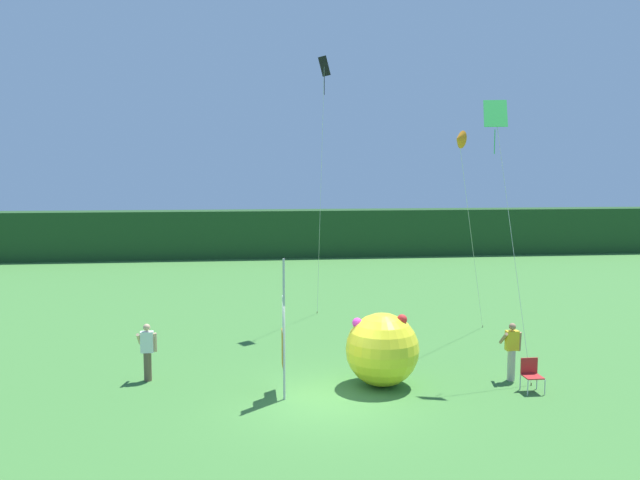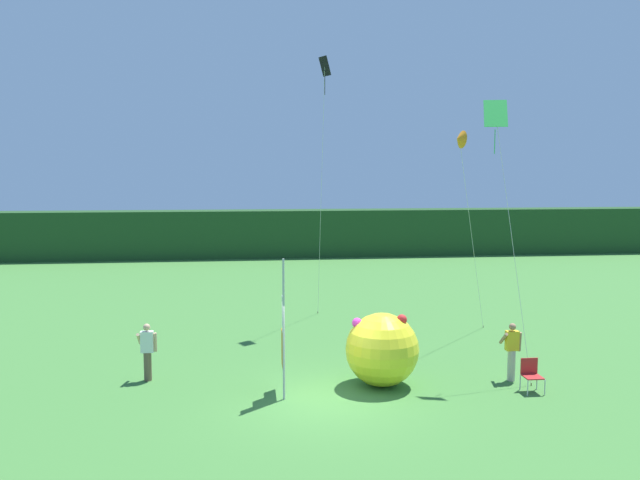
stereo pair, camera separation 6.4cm
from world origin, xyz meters
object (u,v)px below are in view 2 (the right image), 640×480
object	(u,v)px
folding_chair	(531,373)
kite_black_diamond_2	(324,89)
person_mid_field	(147,350)
kite_green_diamond_1	(497,126)
inflatable_balloon	(382,349)
banner_flag	(283,330)
person_near_banner	(512,350)
kite_orange_delta_0	(460,141)

from	to	relation	value
folding_chair	kite_black_diamond_2	world-z (taller)	kite_black_diamond_2
person_mid_field	kite_green_diamond_1	size ratio (longest dim) A/B	0.21
folding_chair	kite_green_diamond_1	distance (m)	6.98
inflatable_balloon	folding_chair	world-z (taller)	inflatable_balloon
kite_black_diamond_2	banner_flag	bearing A→B (deg)	-104.19
inflatable_balloon	kite_black_diamond_2	world-z (taller)	kite_black_diamond_2
folding_chair	kite_green_diamond_1	bearing A→B (deg)	104.93
inflatable_balloon	person_mid_field	bearing A→B (deg)	169.74
banner_flag	inflatable_balloon	world-z (taller)	banner_flag
banner_flag	kite_black_diamond_2	world-z (taller)	kite_black_diamond_2
folding_chair	kite_black_diamond_2	bearing A→B (deg)	117.97
banner_flag	kite_green_diamond_1	xyz separation A→B (m)	(6.26, 1.32, 5.47)
folding_chair	kite_green_diamond_1	size ratio (longest dim) A/B	0.11
folding_chair	person_near_banner	bearing A→B (deg)	100.05
banner_flag	person_mid_field	distance (m)	4.25
person_near_banner	inflatable_balloon	size ratio (longest dim) A/B	0.82
kite_black_diamond_2	kite_green_diamond_1	bearing A→B (deg)	-59.15
folding_chair	kite_orange_delta_0	distance (m)	8.03
inflatable_balloon	banner_flag	bearing A→B (deg)	-169.53
inflatable_balloon	folding_chair	bearing A→B (deg)	-13.43
person_near_banner	inflatable_balloon	bearing A→B (deg)	179.92
person_mid_field	inflatable_balloon	size ratio (longest dim) A/B	0.81
kite_orange_delta_0	person_near_banner	bearing A→B (deg)	-84.03
inflatable_balloon	kite_green_diamond_1	world-z (taller)	kite_green_diamond_1
kite_green_diamond_1	kite_black_diamond_2	bearing A→B (deg)	120.85
banner_flag	kite_black_diamond_2	distance (m)	11.25
kite_orange_delta_0	folding_chair	bearing A→B (deg)	-83.22
person_mid_field	folding_chair	distance (m)	10.73
person_near_banner	inflatable_balloon	xyz separation A→B (m)	(-3.77, 0.01, 0.14)
kite_orange_delta_0	inflatable_balloon	bearing A→B (deg)	-131.66
kite_orange_delta_0	kite_green_diamond_1	distance (m)	3.00
banner_flag	person_near_banner	size ratio (longest dim) A/B	2.23
person_near_banner	inflatable_balloon	world-z (taller)	inflatable_balloon
kite_orange_delta_0	kite_green_diamond_1	world-z (taller)	kite_green_diamond_1
folding_chair	person_mid_field	bearing A→B (deg)	168.55
person_mid_field	inflatable_balloon	xyz separation A→B (m)	(6.57, -1.19, 0.15)
banner_flag	kite_orange_delta_0	world-z (taller)	kite_orange_delta_0
person_near_banner	banner_flag	bearing A→B (deg)	-175.55
kite_black_diamond_2	inflatable_balloon	bearing A→B (deg)	-84.91
person_near_banner	kite_black_diamond_2	size ratio (longest dim) A/B	0.16
banner_flag	person_mid_field	world-z (taller)	banner_flag
person_near_banner	kite_orange_delta_0	size ratio (longest dim) A/B	0.23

